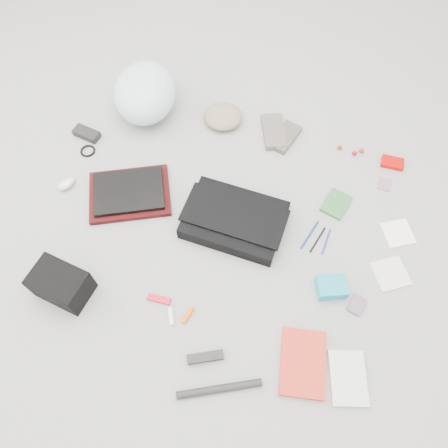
% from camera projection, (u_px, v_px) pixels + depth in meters
% --- Properties ---
extents(ground_plane, '(4.00, 4.00, 0.00)m').
position_uv_depth(ground_plane, '(224.00, 230.00, 1.83)').
color(ground_plane, gray).
extents(messenger_bag, '(0.42, 0.31, 0.07)m').
position_uv_depth(messenger_bag, '(234.00, 220.00, 1.81)').
color(messenger_bag, black).
rests_on(messenger_bag, ground_plane).
extents(bag_flap, '(0.44, 0.22, 0.01)m').
position_uv_depth(bag_flap, '(235.00, 215.00, 1.78)').
color(bag_flap, black).
rests_on(bag_flap, messenger_bag).
extents(laptop_sleeve, '(0.42, 0.37, 0.02)m').
position_uv_depth(laptop_sleeve, '(130.00, 194.00, 1.90)').
color(laptop_sleeve, '#320809').
rests_on(laptop_sleeve, ground_plane).
extents(laptop, '(0.36, 0.31, 0.02)m').
position_uv_depth(laptop, '(129.00, 191.00, 1.88)').
color(laptop, black).
rests_on(laptop, laptop_sleeve).
extents(bike_helmet, '(0.37, 0.43, 0.22)m').
position_uv_depth(bike_helmet, '(145.00, 93.00, 2.05)').
color(bike_helmet, '#C2F2F2').
rests_on(bike_helmet, ground_plane).
extents(beanie, '(0.19, 0.18, 0.06)m').
position_uv_depth(beanie, '(223.00, 116.00, 2.09)').
color(beanie, gray).
rests_on(beanie, ground_plane).
extents(mitten_left, '(0.16, 0.22, 0.03)m').
position_uv_depth(mitten_left, '(274.00, 132.00, 2.06)').
color(mitten_left, '#645952').
rests_on(mitten_left, ground_plane).
extents(mitten_right, '(0.14, 0.20, 0.03)m').
position_uv_depth(mitten_right, '(285.00, 137.00, 2.05)').
color(mitten_right, '#554D44').
rests_on(mitten_right, ground_plane).
extents(power_brick, '(0.13, 0.08, 0.03)m').
position_uv_depth(power_brick, '(87.00, 134.00, 2.06)').
color(power_brick, black).
rests_on(power_brick, ground_plane).
extents(cable_coil, '(0.08, 0.08, 0.01)m').
position_uv_depth(cable_coil, '(88.00, 151.00, 2.02)').
color(cable_coil, black).
rests_on(cable_coil, ground_plane).
extents(mouse, '(0.08, 0.10, 0.03)m').
position_uv_depth(mouse, '(66.00, 183.00, 1.92)').
color(mouse, silver).
rests_on(mouse, ground_plane).
extents(camera_bag, '(0.22, 0.17, 0.13)m').
position_uv_depth(camera_bag, '(61.00, 284.00, 1.65)').
color(camera_bag, black).
rests_on(camera_bag, ground_plane).
extents(multitool, '(0.09, 0.03, 0.01)m').
position_uv_depth(multitool, '(159.00, 299.00, 1.68)').
color(multitool, red).
rests_on(multitool, ground_plane).
extents(toiletry_tube_white, '(0.05, 0.07, 0.02)m').
position_uv_depth(toiletry_tube_white, '(171.00, 316.00, 1.64)').
color(toiletry_tube_white, white).
rests_on(toiletry_tube_white, ground_plane).
extents(toiletry_tube_orange, '(0.04, 0.07, 0.02)m').
position_uv_depth(toiletry_tube_orange, '(188.00, 315.00, 1.65)').
color(toiletry_tube_orange, '#EC6502').
rests_on(toiletry_tube_orange, ground_plane).
extents(u_lock, '(0.13, 0.08, 0.03)m').
position_uv_depth(u_lock, '(205.00, 357.00, 1.57)').
color(u_lock, black).
rests_on(u_lock, ground_plane).
extents(bike_pump, '(0.29, 0.15, 0.03)m').
position_uv_depth(bike_pump, '(219.00, 389.00, 1.52)').
color(bike_pump, black).
rests_on(bike_pump, ground_plane).
extents(book_red, '(0.19, 0.26, 0.02)m').
position_uv_depth(book_red, '(303.00, 363.00, 1.56)').
color(book_red, red).
rests_on(book_red, ground_plane).
extents(book_white, '(0.17, 0.21, 0.02)m').
position_uv_depth(book_white, '(348.00, 378.00, 1.54)').
color(book_white, silver).
rests_on(book_white, ground_plane).
extents(notepad, '(0.13, 0.15, 0.02)m').
position_uv_depth(notepad, '(336.00, 204.00, 1.88)').
color(notepad, '#306131').
rests_on(notepad, ground_plane).
extents(pen_blue, '(0.05, 0.14, 0.01)m').
position_uv_depth(pen_blue, '(310.00, 235.00, 1.81)').
color(pen_blue, navy).
rests_on(pen_blue, ground_plane).
extents(pen_black, '(0.05, 0.13, 0.01)m').
position_uv_depth(pen_black, '(318.00, 240.00, 1.80)').
color(pen_black, black).
rests_on(pen_black, ground_plane).
extents(pen_navy, '(0.02, 0.12, 0.01)m').
position_uv_depth(pen_navy, '(326.00, 242.00, 1.80)').
color(pen_navy, navy).
rests_on(pen_navy, ground_plane).
extents(accordion_wallet, '(0.13, 0.12, 0.06)m').
position_uv_depth(accordion_wallet, '(331.00, 287.00, 1.68)').
color(accordion_wallet, '#169CB6').
rests_on(accordion_wallet, ground_plane).
extents(card_deck, '(0.07, 0.09, 0.01)m').
position_uv_depth(card_deck, '(357.00, 305.00, 1.67)').
color(card_deck, slate).
rests_on(card_deck, ground_plane).
extents(napkin_top, '(0.16, 0.16, 0.01)m').
position_uv_depth(napkin_top, '(398.00, 233.00, 1.82)').
color(napkin_top, white).
rests_on(napkin_top, ground_plane).
extents(napkin_bottom, '(0.17, 0.17, 0.01)m').
position_uv_depth(napkin_bottom, '(391.00, 274.00, 1.73)').
color(napkin_bottom, beige).
rests_on(napkin_bottom, ground_plane).
extents(lollipop_a, '(0.03, 0.03, 0.02)m').
position_uv_depth(lollipop_a, '(340.00, 147.00, 2.02)').
color(lollipop_a, '#A61A14').
rests_on(lollipop_a, ground_plane).
extents(lollipop_b, '(0.03, 0.03, 0.02)m').
position_uv_depth(lollipop_b, '(354.00, 153.00, 2.01)').
color(lollipop_b, red).
rests_on(lollipop_b, ground_plane).
extents(lollipop_c, '(0.03, 0.03, 0.02)m').
position_uv_depth(lollipop_c, '(362.00, 150.00, 2.01)').
color(lollipop_c, red).
rests_on(lollipop_c, ground_plane).
extents(altoids_tin, '(0.10, 0.06, 0.02)m').
position_uv_depth(altoids_tin, '(392.00, 163.00, 1.98)').
color(altoids_tin, '#B50A04').
rests_on(altoids_tin, ground_plane).
extents(stamp_sheet, '(0.06, 0.07, 0.00)m').
position_uv_depth(stamp_sheet, '(385.00, 184.00, 1.94)').
color(stamp_sheet, '#9B6784').
rests_on(stamp_sheet, ground_plane).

